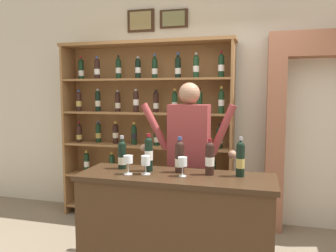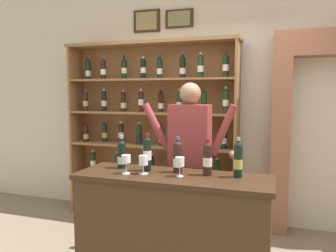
{
  "view_description": "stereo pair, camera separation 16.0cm",
  "coord_description": "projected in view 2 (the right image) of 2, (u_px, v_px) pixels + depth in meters",
  "views": [
    {
      "loc": [
        0.67,
        -2.55,
        1.61
      ],
      "look_at": [
        -0.13,
        0.35,
        1.31
      ],
      "focal_mm": 35.49,
      "sensor_mm": 36.0,
      "label": 1
    },
    {
      "loc": [
        0.83,
        -2.51,
        1.61
      ],
      "look_at": [
        -0.13,
        0.35,
        1.31
      ],
      "focal_mm": 35.49,
      "sensor_mm": 36.0,
      "label": 2
    }
  ],
  "objects": [
    {
      "name": "tasting_bottle_riserva",
      "position": [
        238.0,
        159.0,
        2.59
      ],
      "size": [
        0.07,
        0.07,
        0.32
      ],
      "color": "black",
      "rests_on": "tasting_counter"
    },
    {
      "name": "back_wall",
      "position": [
        211.0,
        84.0,
        4.23
      ],
      "size": [
        12.0,
        0.19,
        3.44
      ],
      "color": "beige",
      "rests_on": "ground"
    },
    {
      "name": "wine_shelf",
      "position": [
        152.0,
        125.0,
        4.23
      ],
      "size": [
        2.23,
        0.36,
        2.24
      ],
      "color": "olive",
      "rests_on": "ground"
    },
    {
      "name": "wine_glass_center",
      "position": [
        180.0,
        163.0,
        2.62
      ],
      "size": [
        0.07,
        0.07,
        0.16
      ],
      "color": "silver",
      "rests_on": "tasting_counter"
    },
    {
      "name": "tasting_bottle_prosecco",
      "position": [
        122.0,
        154.0,
        2.91
      ],
      "size": [
        0.07,
        0.07,
        0.29
      ],
      "color": "black",
      "rests_on": "tasting_counter"
    },
    {
      "name": "tasting_bottle_brunello",
      "position": [
        178.0,
        157.0,
        2.75
      ],
      "size": [
        0.08,
        0.08,
        0.3
      ],
      "color": "black",
      "rests_on": "tasting_counter"
    },
    {
      "name": "shopkeeper",
      "position": [
        190.0,
        151.0,
        3.18
      ],
      "size": [
        0.95,
        0.22,
        1.71
      ],
      "color": "#2D3347",
      "rests_on": "ground"
    },
    {
      "name": "wine_glass_left",
      "position": [
        143.0,
        161.0,
        2.7
      ],
      "size": [
        0.08,
        0.08,
        0.15
      ],
      "color": "silver",
      "rests_on": "tasting_counter"
    },
    {
      "name": "tasting_bottle_bianco",
      "position": [
        208.0,
        158.0,
        2.65
      ],
      "size": [
        0.07,
        0.07,
        0.29
      ],
      "color": "black",
      "rests_on": "tasting_counter"
    },
    {
      "name": "wine_glass_spare",
      "position": [
        126.0,
        160.0,
        2.71
      ],
      "size": [
        0.08,
        0.08,
        0.16
      ],
      "color": "silver",
      "rests_on": "tasting_counter"
    },
    {
      "name": "tasting_counter",
      "position": [
        173.0,
        232.0,
        2.73
      ],
      "size": [
        1.59,
        0.54,
        0.95
      ],
      "color": "#422B19",
      "rests_on": "ground"
    },
    {
      "name": "tasting_bottle_grappa",
      "position": [
        147.0,
        153.0,
        2.81
      ],
      "size": [
        0.07,
        0.07,
        0.32
      ],
      "color": "black",
      "rests_on": "tasting_counter"
    }
  ]
}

